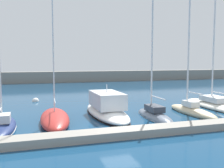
{
  "coord_description": "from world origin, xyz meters",
  "views": [
    {
      "loc": [
        -5.81,
        -17.0,
        5.01
      ],
      "look_at": [
        1.15,
        5.78,
        2.82
      ],
      "focal_mm": 40.06,
      "sensor_mm": 36.0,
      "label": 1
    }
  ],
  "objects_px": {
    "sailboat_ivory_eighth": "(217,104)",
    "mooring_buoy_white": "(36,101)",
    "sailboat_navy_third": "(2,125)",
    "sailboat_red_fourth": "(55,118)",
    "sailboat_slate_sixth": "(154,115)",
    "sailboat_sand_seventh": "(192,110)",
    "motorboat_white_fifth": "(106,108)"
  },
  "relations": [
    {
      "from": "motorboat_white_fifth",
      "to": "sailboat_sand_seventh",
      "type": "relative_size",
      "value": 0.84
    },
    {
      "from": "sailboat_sand_seventh",
      "to": "motorboat_white_fifth",
      "type": "bearing_deg",
      "value": 76.73
    },
    {
      "from": "sailboat_navy_third",
      "to": "motorboat_white_fifth",
      "type": "distance_m",
      "value": 8.96
    },
    {
      "from": "sailboat_sand_seventh",
      "to": "mooring_buoy_white",
      "type": "relative_size",
      "value": 12.81
    },
    {
      "from": "mooring_buoy_white",
      "to": "sailboat_ivory_eighth",
      "type": "bearing_deg",
      "value": -28.68
    },
    {
      "from": "motorboat_white_fifth",
      "to": "sailboat_slate_sixth",
      "type": "relative_size",
      "value": 0.87
    },
    {
      "from": "sailboat_navy_third",
      "to": "sailboat_slate_sixth",
      "type": "height_order",
      "value": "sailboat_slate_sixth"
    },
    {
      "from": "sailboat_navy_third",
      "to": "sailboat_red_fourth",
      "type": "distance_m",
      "value": 3.96
    },
    {
      "from": "sailboat_navy_third",
      "to": "mooring_buoy_white",
      "type": "distance_m",
      "value": 12.8
    },
    {
      "from": "sailboat_red_fourth",
      "to": "mooring_buoy_white",
      "type": "relative_size",
      "value": 17.4
    },
    {
      "from": "sailboat_slate_sixth",
      "to": "sailboat_red_fourth",
      "type": "bearing_deg",
      "value": 86.67
    },
    {
      "from": "sailboat_slate_sixth",
      "to": "sailboat_ivory_eighth",
      "type": "xyz_separation_m",
      "value": [
        8.54,
        2.25,
        0.15
      ]
    },
    {
      "from": "sailboat_ivory_eighth",
      "to": "mooring_buoy_white",
      "type": "distance_m",
      "value": 21.27
    },
    {
      "from": "sailboat_ivory_eighth",
      "to": "sailboat_navy_third",
      "type": "bearing_deg",
      "value": 98.57
    },
    {
      "from": "sailboat_ivory_eighth",
      "to": "sailboat_sand_seventh",
      "type": "bearing_deg",
      "value": 114.26
    },
    {
      "from": "sailboat_red_fourth",
      "to": "sailboat_sand_seventh",
      "type": "bearing_deg",
      "value": -88.46
    },
    {
      "from": "mooring_buoy_white",
      "to": "sailboat_red_fourth",
      "type": "bearing_deg",
      "value": -82.76
    },
    {
      "from": "sailboat_navy_third",
      "to": "sailboat_sand_seventh",
      "type": "bearing_deg",
      "value": -89.34
    },
    {
      "from": "sailboat_slate_sixth",
      "to": "sailboat_sand_seventh",
      "type": "height_order",
      "value": "sailboat_sand_seventh"
    },
    {
      "from": "sailboat_sand_seventh",
      "to": "mooring_buoy_white",
      "type": "height_order",
      "value": "sailboat_sand_seventh"
    },
    {
      "from": "sailboat_slate_sixth",
      "to": "mooring_buoy_white",
      "type": "distance_m",
      "value": 16.04
    },
    {
      "from": "sailboat_slate_sixth",
      "to": "mooring_buoy_white",
      "type": "relative_size",
      "value": 12.3
    },
    {
      "from": "sailboat_ivory_eighth",
      "to": "sailboat_red_fourth",
      "type": "bearing_deg",
      "value": 97.62
    },
    {
      "from": "sailboat_slate_sixth",
      "to": "sailboat_sand_seventh",
      "type": "bearing_deg",
      "value": -82.87
    },
    {
      "from": "sailboat_navy_third",
      "to": "sailboat_red_fourth",
      "type": "relative_size",
      "value": 0.66
    },
    {
      "from": "sailboat_slate_sixth",
      "to": "sailboat_ivory_eighth",
      "type": "distance_m",
      "value": 8.84
    },
    {
      "from": "sailboat_slate_sixth",
      "to": "sailboat_ivory_eighth",
      "type": "bearing_deg",
      "value": -74.55
    },
    {
      "from": "sailboat_navy_third",
      "to": "sailboat_ivory_eighth",
      "type": "distance_m",
      "value": 21.18
    },
    {
      "from": "sailboat_navy_third",
      "to": "sailboat_ivory_eighth",
      "type": "bearing_deg",
      "value": -84.93
    },
    {
      "from": "sailboat_ivory_eighth",
      "to": "mooring_buoy_white",
      "type": "height_order",
      "value": "sailboat_ivory_eighth"
    },
    {
      "from": "motorboat_white_fifth",
      "to": "sailboat_red_fourth",
      "type": "bearing_deg",
      "value": 106.8
    },
    {
      "from": "sailboat_navy_third",
      "to": "sailboat_sand_seventh",
      "type": "height_order",
      "value": "sailboat_sand_seventh"
    }
  ]
}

